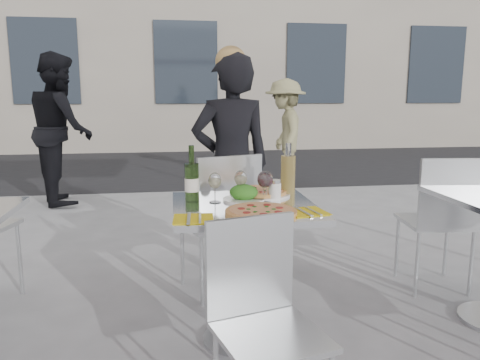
{
  "coord_description": "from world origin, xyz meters",
  "views": [
    {
      "loc": [
        -0.36,
        -2.29,
        1.3
      ],
      "look_at": [
        0.0,
        0.15,
        0.85
      ],
      "focal_mm": 35.0,
      "sensor_mm": 36.0,
      "label": 1
    }
  ],
  "objects": [
    {
      "name": "ground",
      "position": [
        0.0,
        0.0,
        0.0
      ],
      "size": [
        80.0,
        80.0,
        0.0
      ],
      "primitive_type": "plane",
      "color": "gray"
    },
    {
      "name": "street_asphalt",
      "position": [
        0.0,
        6.5,
        0.0
      ],
      "size": [
        24.0,
        5.0,
        0.0
      ],
      "primitive_type": "cube",
      "color": "black",
      "rests_on": "ground"
    },
    {
      "name": "main_table",
      "position": [
        0.0,
        0.0,
        0.54
      ],
      "size": [
        0.72,
        0.72,
        0.75
      ],
      "color": "#B7BABF",
      "rests_on": "ground"
    },
    {
      "name": "chair_far",
      "position": [
        -0.05,
        0.59,
        0.56
      ],
      "size": [
        0.54,
        0.55,
        0.94
      ],
      "rotation": [
        0.0,
        0.0,
        3.45
      ],
      "color": "silver",
      "rests_on": "ground"
    },
    {
      "name": "chair_near",
      "position": [
        -0.03,
        -0.63,
        0.49
      ],
      "size": [
        0.46,
        0.47,
        0.83
      ],
      "rotation": [
        0.0,
        0.0,
        0.26
      ],
      "color": "silver",
      "rests_on": "ground"
    },
    {
      "name": "side_chair_rfar",
      "position": [
        1.37,
        0.44,
        0.54
      ],
      "size": [
        0.46,
        0.47,
        0.92
      ],
      "rotation": [
        0.0,
        0.0,
        3.03
      ],
      "color": "silver",
      "rests_on": "ground"
    },
    {
      "name": "woman_diner",
      "position": [
        0.07,
        1.05,
        0.79
      ],
      "size": [
        0.62,
        0.44,
        1.59
      ],
      "primitive_type": "imported",
      "rotation": [
        0.0,
        0.0,
        3.25
      ],
      "color": "black",
      "rests_on": "ground"
    },
    {
      "name": "pedestrian_a",
      "position": [
        -1.67,
        3.58,
        0.9
      ],
      "size": [
        0.92,
        1.04,
        1.79
      ],
      "primitive_type": "imported",
      "rotation": [
        0.0,
        0.0,
        1.89
      ],
      "color": "black",
      "rests_on": "ground"
    },
    {
      "name": "pedestrian_b",
      "position": [
        1.22,
        4.14,
        0.76
      ],
      "size": [
        0.66,
        1.04,
        1.52
      ],
      "primitive_type": "imported",
      "rotation": [
        0.0,
        0.0,
        4.61
      ],
      "color": "#8C855A",
      "rests_on": "ground"
    },
    {
      "name": "pizza_near",
      "position": [
        0.05,
        -0.19,
        0.76
      ],
      "size": [
        0.34,
        0.34,
        0.02
      ],
      "color": "#E1A357",
      "rests_on": "main_table"
    },
    {
      "name": "pizza_far",
      "position": [
        0.12,
        0.21,
        0.77
      ],
      "size": [
        0.34,
        0.34,
        0.03
      ],
      "color": "white",
      "rests_on": "main_table"
    },
    {
      "name": "salad_plate",
      "position": [
        0.01,
        0.09,
        0.79
      ],
      "size": [
        0.22,
        0.22,
        0.09
      ],
      "color": "white",
      "rests_on": "main_table"
    },
    {
      "name": "wine_bottle",
      "position": [
        -0.26,
        0.11,
        0.86
      ],
      "size": [
        0.07,
        0.08,
        0.29
      ],
      "color": "#33541F",
      "rests_on": "main_table"
    },
    {
      "name": "carafe",
      "position": [
        0.28,
        0.2,
        0.87
      ],
      "size": [
        0.08,
        0.08,
        0.29
      ],
      "color": "tan",
      "rests_on": "main_table"
    },
    {
      "name": "sugar_shaker",
      "position": [
        0.18,
        0.09,
        0.8
      ],
      "size": [
        0.06,
        0.06,
        0.11
      ],
      "color": "white",
      "rests_on": "main_table"
    },
    {
      "name": "wineglass_white_a",
      "position": [
        -0.14,
        0.07,
        0.86
      ],
      "size": [
        0.07,
        0.07,
        0.16
      ],
      "color": "white",
      "rests_on": "main_table"
    },
    {
      "name": "wineglass_white_b",
      "position": [
        -0.0,
        0.12,
        0.86
      ],
      "size": [
        0.07,
        0.07,
        0.16
      ],
      "color": "white",
      "rests_on": "main_table"
    },
    {
      "name": "wineglass_red_a",
      "position": [
        0.13,
        0.07,
        0.86
      ],
      "size": [
        0.07,
        0.07,
        0.16
      ],
      "color": "white",
      "rests_on": "main_table"
    },
    {
      "name": "wineglass_red_b",
      "position": [
        0.11,
        0.07,
        0.86
      ],
      "size": [
        0.07,
        0.07,
        0.16
      ],
      "color": "white",
      "rests_on": "main_table"
    },
    {
      "name": "napkin_left",
      "position": [
        -0.27,
        -0.25,
        0.75
      ],
      "size": [
        0.19,
        0.2,
        0.01
      ],
      "rotation": [
        0.0,
        0.0,
        -0.06
      ],
      "color": "yellow",
      "rests_on": "main_table"
    },
    {
      "name": "napkin_right",
      "position": [
        0.27,
        -0.2,
        0.75
      ],
      "size": [
        0.21,
        0.21,
        0.01
      ],
      "rotation": [
        0.0,
        0.0,
        0.17
      ],
      "color": "yellow",
      "rests_on": "main_table"
    }
  ]
}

